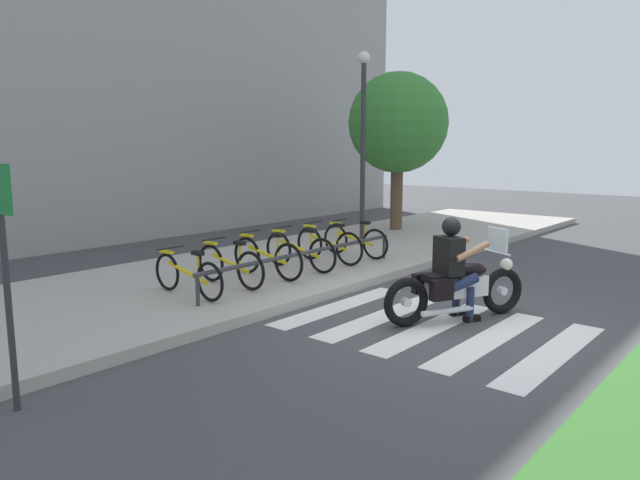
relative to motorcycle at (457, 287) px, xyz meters
name	(u,v)px	position (x,y,z in m)	size (l,w,h in m)	color
ground_plane	(449,320)	(-0.06, 0.07, -0.47)	(48.00, 48.00, 0.00)	#424244
sidewalk	(246,273)	(-0.06, 4.24, -0.39)	(24.00, 4.40, 0.15)	#A8A399
crosswalk_stripe_0	(553,354)	(-0.53, -1.53, -0.46)	(2.80, 0.40, 0.01)	white
crosswalk_stripe_1	(489,339)	(-0.53, -0.73, -0.46)	(2.80, 0.40, 0.01)	white
crosswalk_stripe_2	(433,327)	(-0.53, 0.07, -0.46)	(2.80, 0.40, 0.01)	white
crosswalk_stripe_3	(383,316)	(-0.53, 0.87, -0.46)	(2.80, 0.40, 0.01)	white
crosswalk_stripe_4	(339,306)	(-0.53, 1.67, -0.46)	(2.80, 0.40, 0.01)	white
motorcycle	(457,287)	(0.00, 0.00, 0.00)	(2.10, 1.14, 1.26)	black
rider	(453,261)	(-0.07, 0.04, 0.37)	(0.76, 0.71, 1.46)	black
bicycle_0	(187,275)	(-1.98, 3.46, 0.01)	(0.48, 1.64, 0.72)	black
bicycle_1	(230,265)	(-1.13, 3.46, 0.03)	(0.48, 1.60, 0.76)	black
bicycle_2	(267,257)	(-0.29, 3.46, 0.04)	(0.48, 1.68, 0.79)	black
bicycle_3	(300,251)	(0.55, 3.46, 0.04)	(0.48, 1.73, 0.78)	black
bicycle_4	(329,245)	(1.39, 3.46, 0.04)	(0.48, 1.65, 0.79)	black
bicycle_5	(355,240)	(2.24, 3.46, 0.03)	(0.48, 1.64, 0.75)	black
bike_rack	(307,254)	(0.13, 2.91, 0.10)	(4.81, 0.07, 0.49)	#333338
street_lamp	(363,131)	(4.11, 4.64, 2.28)	(0.28, 0.28, 4.57)	#2D2D33
street_sign	(3,241)	(-5.23, 1.74, 1.11)	(0.06, 0.44, 2.29)	#2D2D33
tree_near_rack	(398,124)	(6.22, 5.04, 2.53)	(2.67, 2.67, 4.35)	brown
building_backdrop	(76,41)	(-0.06, 9.94, 4.36)	(24.00, 1.20, 9.67)	#949494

